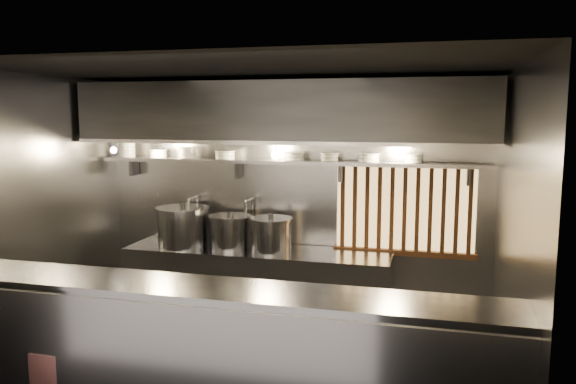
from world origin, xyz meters
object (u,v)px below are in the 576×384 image
at_px(heat_lamp, 112,145).
at_px(stock_pot_mid, 271,235).
at_px(pendant_bulb, 275,155).
at_px(stock_pot_left, 183,226).
at_px(stock_pot_right, 230,232).

relative_size(heat_lamp, stock_pot_mid, 0.59).
xyz_separation_m(heat_lamp, pendant_bulb, (1.80, 0.35, -0.11)).
bearing_deg(stock_pot_mid, stock_pot_left, 179.59).
distance_m(stock_pot_left, stock_pot_right, 0.56).
bearing_deg(stock_pot_left, pendant_bulb, 5.89).
relative_size(heat_lamp, pendant_bulb, 1.87).
relative_size(pendant_bulb, stock_pot_right, 0.34).
height_order(heat_lamp, pendant_bulb, heat_lamp).
distance_m(heat_lamp, stock_pot_mid, 2.04).
bearing_deg(pendant_bulb, stock_pot_right, -172.90).
bearing_deg(stock_pot_left, stock_pot_right, 4.76).
bearing_deg(stock_pot_left, stock_pot_mid, -0.41).
bearing_deg(stock_pot_right, stock_pot_left, -175.24).
bearing_deg(heat_lamp, pendant_bulb, 11.00).
bearing_deg(stock_pot_mid, pendant_bulb, 80.32).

